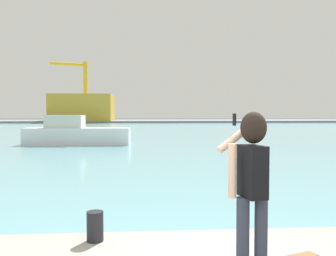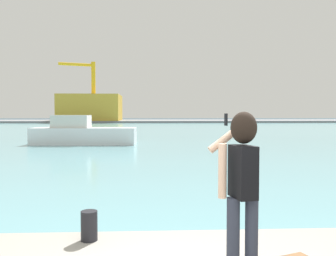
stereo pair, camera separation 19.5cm
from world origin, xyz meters
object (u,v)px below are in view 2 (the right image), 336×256
warehouse_left (91,108)px  port_crane (90,86)px  harbor_bollard (89,226)px  boat_moored (82,134)px  person_photographer (242,175)px

warehouse_left → port_crane: (0.42, -4.13, 5.25)m
harbor_bollard → boat_moored: size_ratio=0.05×
person_photographer → boat_moored: 24.39m
person_photographer → boat_moored: size_ratio=0.22×
warehouse_left → boat_moored: bearing=-81.4°
port_crane → person_photographer: bearing=-79.6°
boat_moored → person_photographer: bearing=-72.7°
boat_moored → port_crane: port_crane is taller
harbor_bollard → boat_moored: 22.92m
warehouse_left → person_photographer: bearing=-79.8°
harbor_bollard → port_crane: (-13.67, 83.11, 8.12)m
person_photographer → boat_moored: bearing=2.8°
person_photographer → port_crane: 85.91m
person_photographer → warehouse_left: 89.76m
boat_moored → warehouse_left: bearing=101.4°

